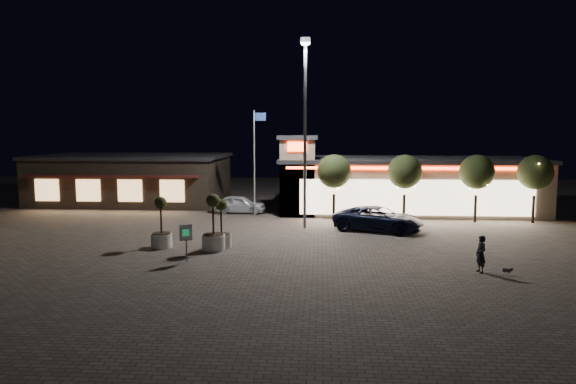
# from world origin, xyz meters

# --- Properties ---
(ground) EXTENTS (90.00, 90.00, 0.00)m
(ground) POSITION_xyz_m (0.00, 0.00, 0.00)
(ground) COLOR #60574E
(ground) RESTS_ON ground
(retail_building) EXTENTS (20.40, 8.40, 6.10)m
(retail_building) POSITION_xyz_m (9.51, 15.82, 2.21)
(retail_building) COLOR tan
(retail_building) RESTS_ON ground
(restaurant_building) EXTENTS (16.40, 11.00, 4.30)m
(restaurant_building) POSITION_xyz_m (-14.00, 19.97, 2.16)
(restaurant_building) COLOR #382D23
(restaurant_building) RESTS_ON ground
(floodlight_pole) EXTENTS (0.60, 0.40, 12.38)m
(floodlight_pole) POSITION_xyz_m (2.00, 8.00, 7.02)
(floodlight_pole) COLOR gray
(floodlight_pole) RESTS_ON ground
(flagpole) EXTENTS (0.95, 0.10, 8.00)m
(flagpole) POSITION_xyz_m (-1.90, 13.00, 4.74)
(flagpole) COLOR white
(flagpole) RESTS_ON ground
(string_tree_a) EXTENTS (2.42, 2.42, 4.79)m
(string_tree_a) POSITION_xyz_m (4.00, 11.00, 3.56)
(string_tree_a) COLOR #332319
(string_tree_a) RESTS_ON ground
(string_tree_b) EXTENTS (2.42, 2.42, 4.79)m
(string_tree_b) POSITION_xyz_m (9.00, 11.00, 3.56)
(string_tree_b) COLOR #332319
(string_tree_b) RESTS_ON ground
(string_tree_c) EXTENTS (2.42, 2.42, 4.79)m
(string_tree_c) POSITION_xyz_m (14.00, 11.00, 3.56)
(string_tree_c) COLOR #332319
(string_tree_c) RESTS_ON ground
(string_tree_d) EXTENTS (2.42, 2.42, 4.79)m
(string_tree_d) POSITION_xyz_m (18.00, 11.00, 3.56)
(string_tree_d) COLOR #332319
(string_tree_d) RESTS_ON ground
(pickup_truck) EXTENTS (6.27, 4.44, 1.59)m
(pickup_truck) POSITION_xyz_m (6.78, 7.30, 0.79)
(pickup_truck) COLOR black
(pickup_truck) RESTS_ON ground
(white_sedan) EXTENTS (4.14, 1.73, 1.40)m
(white_sedan) POSITION_xyz_m (-3.35, 14.00, 0.70)
(white_sedan) COLOR white
(white_sedan) RESTS_ON ground
(pedestrian) EXTENTS (0.55, 0.71, 1.71)m
(pedestrian) POSITION_xyz_m (10.36, -2.33, 0.86)
(pedestrian) COLOR black
(pedestrian) RESTS_ON ground
(dog) EXTENTS (0.44, 0.26, 0.24)m
(dog) POSITION_xyz_m (11.49, -2.67, 0.24)
(dog) COLOR #59514C
(dog) RESTS_ON ground
(planter_left) EXTENTS (1.15, 1.15, 2.84)m
(planter_left) POSITION_xyz_m (-5.76, 1.75, 0.88)
(planter_left) COLOR white
(planter_left) RESTS_ON ground
(planter_mid) EXTENTS (1.26, 1.26, 3.09)m
(planter_mid) POSITION_xyz_m (-2.74, 1.30, 0.95)
(planter_mid) COLOR white
(planter_mid) RESTS_ON ground
(planter_right) EXTENTS (1.10, 1.10, 2.71)m
(planter_right) POSITION_xyz_m (-2.43, 1.93, 0.84)
(planter_right) COLOR white
(planter_right) RESTS_ON ground
(valet_sign) EXTENTS (0.60, 0.28, 1.87)m
(valet_sign) POSITION_xyz_m (-3.55, -1.31, 1.31)
(valet_sign) COLOR gray
(valet_sign) RESTS_ON ground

